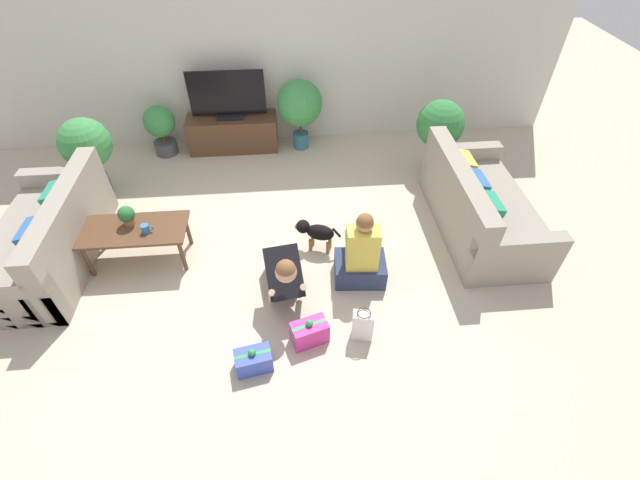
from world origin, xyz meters
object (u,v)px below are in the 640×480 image
at_px(tv_console, 233,133).
at_px(gift_box_a, 254,360).
at_px(gift_box_b, 310,332).
at_px(gift_bag_a, 363,325).
at_px(person_kneeling, 283,273).
at_px(dog, 315,232).
at_px(tabletop_plant, 127,215).
at_px(sofa_right, 478,208).
at_px(coffee_table, 134,232).
at_px(tv, 228,97).
at_px(potted_plant_corner_right, 440,126).
at_px(mug, 146,229).
at_px(person_sitting, 361,257).
at_px(sofa_left, 48,240).
at_px(potted_plant_back_left, 161,127).
at_px(potted_plant_corner_left, 86,145).
at_px(potted_plant_back_right, 300,105).

relative_size(tv_console, gift_box_a, 3.72).
relative_size(gift_box_b, gift_bag_a, 1.02).
xyz_separation_m(person_kneeling, dog, (0.37, 0.67, -0.09)).
relative_size(gift_box_a, tabletop_plant, 1.54).
height_order(sofa_right, coffee_table, sofa_right).
bearing_deg(gift_bag_a, coffee_table, 151.55).
bearing_deg(tv_console, tv, 180.00).
bearing_deg(dog, coffee_table, -70.85).
xyz_separation_m(potted_plant_corner_right, gift_box_a, (-2.41, -2.92, -0.55)).
distance_m(person_kneeling, mug, 1.51).
relative_size(gift_box_a, mug, 2.85).
bearing_deg(gift_box_b, sofa_right, 34.50).
relative_size(coffee_table, tv, 1.04).
relative_size(coffee_table, gift_box_b, 2.96).
distance_m(tv, gift_bag_a, 3.77).
height_order(person_kneeling, dog, person_kneeling).
height_order(coffee_table, mug, mug).
bearing_deg(person_kneeling, coffee_table, 148.45).
height_order(person_sitting, gift_box_b, person_sitting).
relative_size(sofa_right, gift_box_b, 5.07).
height_order(sofa_left, potted_plant_back_left, sofa_left).
bearing_deg(person_sitting, potted_plant_back_left, -43.16).
height_order(sofa_right, tabletop_plant, sofa_right).
relative_size(sofa_right, dog, 3.70).
bearing_deg(sofa_left, gift_box_a, 55.29).
bearing_deg(person_kneeling, potted_plant_corner_left, 131.02).
bearing_deg(gift_bag_a, gift_box_a, -166.83).
xyz_separation_m(sofa_left, sofa_right, (4.74, 0.12, 0.00)).
height_order(potted_plant_back_right, gift_box_a, potted_plant_back_right).
height_order(tv_console, potted_plant_back_left, potted_plant_back_left).
bearing_deg(potted_plant_corner_right, sofa_right, -83.66).
height_order(tv, potted_plant_corner_right, tv).
bearing_deg(mug, potted_plant_back_right, 53.03).
height_order(sofa_right, gift_box_a, sofa_right).
bearing_deg(gift_box_b, dog, 82.95).
xyz_separation_m(tv_console, potted_plant_back_right, (0.99, -0.05, 0.42)).
xyz_separation_m(sofa_right, dog, (-1.90, -0.19, -0.05)).
relative_size(tv, person_sitting, 1.15).
bearing_deg(potted_plant_back_right, coffee_table, -130.18).
relative_size(coffee_table, gift_box_a, 3.17).
xyz_separation_m(sofa_right, tv, (-2.93, 2.05, 0.50)).
bearing_deg(tv, sofa_left, -129.87).
height_order(potted_plant_corner_right, gift_bag_a, potted_plant_corner_right).
xyz_separation_m(tv, potted_plant_corner_right, (2.79, -0.77, -0.14)).
xyz_separation_m(potted_plant_back_left, mug, (0.27, -2.26, 0.06)).
distance_m(sofa_right, potted_plant_corner_left, 4.76).
distance_m(gift_box_b, tabletop_plant, 2.25).
bearing_deg(gift_box_b, potted_plant_corner_left, 134.86).
bearing_deg(tv, gift_box_a, -84.12).
bearing_deg(potted_plant_corner_right, dog, -140.01).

